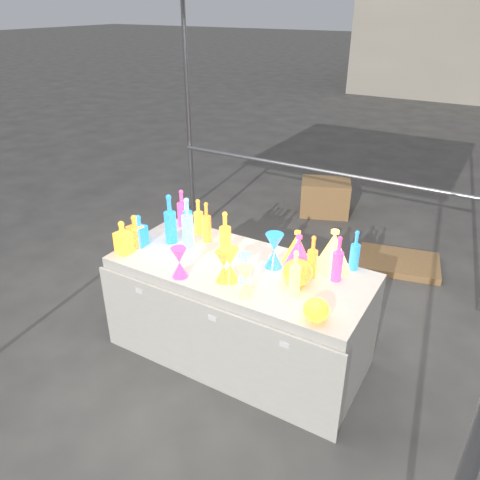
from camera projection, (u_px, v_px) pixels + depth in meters
The scene contains 29 objects.
ground at pixel (240, 351), 3.55m from camera, with size 80.00×80.00×0.00m, color #605E59.
display_table at pixel (239, 311), 3.37m from camera, with size 1.84×0.83×0.75m.
cardboard_box_closed at pixel (325, 197), 5.75m from camera, with size 0.58×0.42×0.42m, color #A97B4C.
cardboard_box_flat at pixel (398, 263), 4.68m from camera, with size 0.78×0.56×0.07m, color #A97B4C.
bottle_0 at pixel (198, 217), 3.59m from camera, with size 0.07×0.07×0.29m, color red, non-canonical shape.
bottle_1 at pixel (188, 216), 3.58m from camera, with size 0.07×0.07×0.30m, color #167C30, non-canonical shape.
bottle_2 at pixel (207, 222), 3.47m from camera, with size 0.07×0.07×0.31m, color #F4AB19, non-canonical shape.
bottle_3 at pixel (182, 208), 3.72m from camera, with size 0.08×0.08×0.31m, color blue, non-canonical shape.
bottle_5 at pixel (187, 222), 3.38m from camera, with size 0.08×0.08×0.38m, color #B22362, non-canonical shape.
bottle_6 at pixel (225, 233), 3.30m from camera, with size 0.08×0.08×0.32m, color red, non-canonical shape.
bottle_7 at pixel (170, 219), 3.44m from camera, with size 0.09×0.09×0.38m, color #167C30, non-canonical shape.
decanter_0 at pixel (123, 237), 3.32m from camera, with size 0.10×0.10×0.25m, color red, non-canonical shape.
decanter_1 at pixel (135, 231), 3.42m from camera, with size 0.10×0.10×0.25m, color #F4AB19, non-canonical shape.
decanter_2 at pixel (139, 230), 3.43m from camera, with size 0.09×0.09×0.24m, color #167C30, non-canonical shape.
hourglass_0 at pixel (224, 266), 2.99m from camera, with size 0.11×0.11×0.21m, color #F4AB19, non-canonical shape.
hourglass_1 at pixel (179, 262), 3.04m from camera, with size 0.11×0.11×0.21m, color blue, non-canonical shape.
hourglass_2 at pixel (245, 281), 2.84m from camera, with size 0.10×0.10×0.20m, color teal, non-canonical shape.
hourglass_3 at pixel (244, 268), 2.99m from camera, with size 0.10×0.10×0.20m, color #B22362, non-canonical shape.
hourglass_4 at pixel (230, 265), 2.99m from camera, with size 0.12×0.12×0.23m, color red, non-canonical shape.
hourglass_5 at pixel (274, 251), 3.14m from camera, with size 0.12×0.12×0.25m, color #167C30, non-canonical shape.
globe_0 at pixel (316, 311), 2.64m from camera, with size 0.15×0.15×0.12m, color red, non-canonical shape.
globe_2 at pixel (297, 274), 2.97m from camera, with size 0.19×0.19×0.15m, color #F4AB19, non-canonical shape.
lampshade_1 at pixel (297, 247), 3.20m from camera, with size 0.20×0.20×0.24m, color #C8D22C, non-canonical shape.
lampshade_2 at pixel (298, 251), 3.16m from camera, with size 0.19×0.19×0.23m, color blue, non-canonical shape.
lampshade_3 at pixel (333, 250), 3.11m from camera, with size 0.25×0.25×0.29m, color teal, non-canonical shape.
bottle_8 at pixel (355, 250), 3.11m from camera, with size 0.06×0.06×0.29m, color #167C30, non-canonical shape.
bottle_9 at pixel (312, 256), 3.02m from camera, with size 0.07×0.07×0.30m, color #F4AB19, non-canonical shape.
bottle_10 at pixel (338, 259), 2.98m from camera, with size 0.07×0.07×0.32m, color blue, non-canonical shape.
bottle_11 at pixel (295, 273), 2.83m from camera, with size 0.07×0.07×0.30m, color teal, non-canonical shape.
Camera 1 is at (1.41, -2.39, 2.38)m, focal length 35.00 mm.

